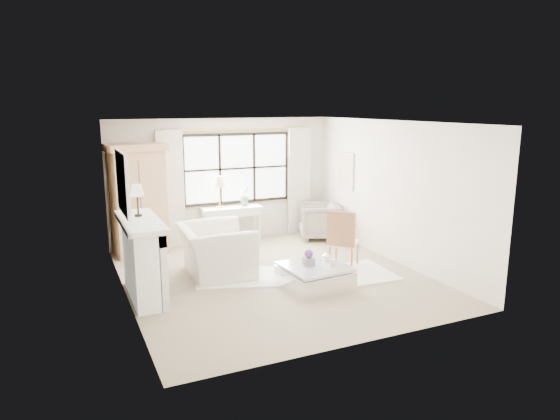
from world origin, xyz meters
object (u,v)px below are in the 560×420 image
(coffee_table, at_px, (315,277))
(club_armchair, at_px, (216,250))
(console_table, at_px, (232,225))
(armoire, at_px, (138,199))

(coffee_table, bearing_deg, club_armchair, 130.90)
(console_table, xyz_separation_m, coffee_table, (0.36, -3.19, -0.22))
(club_armchair, height_order, coffee_table, club_armchair)
(armoire, bearing_deg, club_armchair, -69.94)
(armoire, distance_m, coffee_table, 4.02)
(coffee_table, bearing_deg, armoire, 122.03)
(console_table, distance_m, club_armchair, 2.12)
(armoire, xyz_separation_m, coffee_table, (2.33, -3.14, -0.96))
(armoire, height_order, console_table, armoire)
(console_table, height_order, club_armchair, club_armchair)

